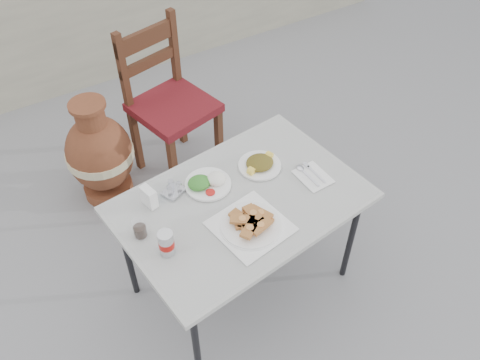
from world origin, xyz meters
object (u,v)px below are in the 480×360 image
chair (169,102)px  terracotta_urn (100,154)px  pide_plate (251,222)px  condiment_caddy (173,189)px  soda_can (166,243)px  cafe_table (241,207)px  napkin_holder (149,197)px  salad_rice_plate (207,182)px  salad_chopped_plate (260,164)px  cola_glass (140,229)px

chair → terracotta_urn: 0.54m
pide_plate → condiment_caddy: bearing=119.6°
soda_can → cafe_table: bearing=12.5°
pide_plate → napkin_holder: (-0.33, 0.35, 0.02)m
napkin_holder → chair: chair is taller
salad_rice_plate → condiment_caddy: 0.17m
condiment_caddy → soda_can: bearing=-120.1°
salad_chopped_plate → chair: chair is taller
pide_plate → napkin_holder: 0.49m
cola_glass → condiment_caddy: 0.28m
salad_rice_plate → napkin_holder: size_ratio=2.27×
pide_plate → condiment_caddy: 0.42m
pide_plate → salad_rice_plate: bearing=97.7°
pide_plate → terracotta_urn: size_ratio=0.49×
salad_chopped_plate → napkin_holder: (-0.58, 0.05, 0.03)m
cola_glass → napkin_holder: 0.18m
terracotta_urn → cola_glass: bearing=-95.9°
chair → terracotta_urn: (-0.50, -0.02, -0.19)m
salad_rice_plate → napkin_holder: (-0.29, 0.03, 0.03)m
pide_plate → cola_glass: size_ratio=3.99×
cafe_table → napkin_holder: 0.44m
condiment_caddy → terracotta_urn: (-0.13, 0.85, -0.38)m
condiment_caddy → salad_chopped_plate: bearing=-7.3°
salad_rice_plate → condiment_caddy: (-0.16, 0.04, 0.00)m
salad_rice_plate → napkin_holder: napkin_holder is taller
salad_chopped_plate → terracotta_urn: 1.14m
pide_plate → cola_glass: cola_glass is taller
salad_rice_plate → chair: chair is taller
cola_glass → napkin_holder: (0.11, 0.15, 0.01)m
pide_plate → chair: size_ratio=0.35×
soda_can → cola_glass: size_ratio=1.37×
soda_can → chair: chair is taller
soda_can → chair: (0.54, 1.17, -0.22)m
pide_plate → salad_chopped_plate: pide_plate is taller
pide_plate → soda_can: 0.39m
soda_can → salad_chopped_plate: bearing=21.2°
cola_glass → napkin_holder: size_ratio=0.89×
salad_rice_plate → cafe_table: bearing=-61.4°
salad_rice_plate → napkin_holder: bearing=174.0°
pide_plate → chair: bearing=82.5°
salad_rice_plate → napkin_holder: 0.29m
napkin_holder → terracotta_urn: (-0.01, 0.86, -0.41)m
salad_chopped_plate → napkin_holder: bearing=175.1°
napkin_holder → cafe_table: bearing=-40.4°
pide_plate → soda_can: (-0.38, 0.06, 0.03)m
cafe_table → condiment_caddy: (-0.25, 0.20, 0.07)m
pide_plate → terracotta_urn: bearing=105.6°
salad_chopped_plate → chair: (-0.08, 0.92, -0.18)m
soda_can → condiment_caddy: 0.35m
pide_plate → salad_chopped_plate: (0.24, 0.31, -0.01)m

